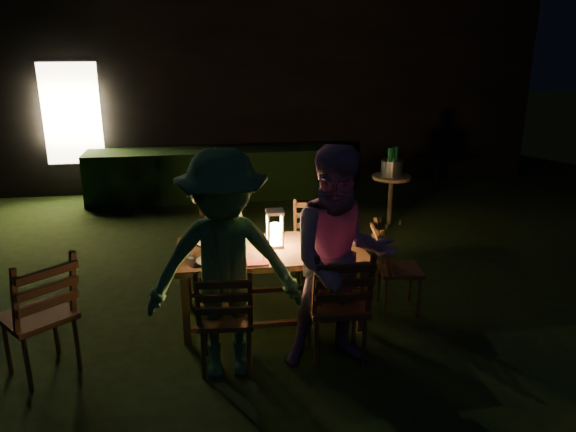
{
  "coord_description": "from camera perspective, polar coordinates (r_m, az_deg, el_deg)",
  "views": [
    {
      "loc": [
        -0.68,
        -5.21,
        2.59
      ],
      "look_at": [
        0.05,
        -0.21,
        0.93
      ],
      "focal_mm": 35.0,
      "sensor_mm": 36.0,
      "label": 1
    }
  ],
  "objects": [
    {
      "name": "garden_envelope",
      "position": [
        11.42,
        -5.01,
        13.02
      ],
      "size": [
        40.0,
        40.0,
        3.2
      ],
      "color": "black",
      "rests_on": "ground"
    },
    {
      "name": "dining_table",
      "position": [
        5.16,
        -1.79,
        -4.05
      ],
      "size": [
        1.71,
        0.86,
        0.71
      ],
      "rotation": [
        0.0,
        0.0,
        0.01
      ],
      "color": "#55351C",
      "rests_on": "ground"
    },
    {
      "name": "chair_near_left",
      "position": [
        4.59,
        -6.26,
        -11.95
      ],
      "size": [
        0.47,
        0.5,
        0.97
      ],
      "rotation": [
        0.0,
        0.0,
        -0.08
      ],
      "color": "#55351C",
      "rests_on": "ground"
    },
    {
      "name": "chair_near_right",
      "position": [
        4.69,
        5.0,
        -10.87
      ],
      "size": [
        0.49,
        0.52,
        1.05
      ],
      "rotation": [
        0.0,
        0.0,
        -0.03
      ],
      "color": "#55351C",
      "rests_on": "ground"
    },
    {
      "name": "chair_far_left",
      "position": [
        5.97,
        -6.94,
        -4.58
      ],
      "size": [
        0.49,
        0.51,
        0.97
      ],
      "rotation": [
        0.0,
        0.0,
        3.01
      ],
      "color": "#55351C",
      "rests_on": "ground"
    },
    {
      "name": "chair_far_right",
      "position": [
        6.08,
        2.53,
        -4.22
      ],
      "size": [
        0.44,
        0.46,
        0.9
      ],
      "rotation": [
        0.0,
        0.0,
        3.06
      ],
      "color": "#55351C",
      "rests_on": "ground"
    },
    {
      "name": "chair_end",
      "position": [
        5.58,
        10.99,
        -6.67
      ],
      "size": [
        0.48,
        0.46,
        0.92
      ],
      "rotation": [
        0.0,
        0.0,
        -1.69
      ],
      "color": "#55351C",
      "rests_on": "ground"
    },
    {
      "name": "chair_spare",
      "position": [
        4.89,
        -23.74,
        -11.1
      ],
      "size": [
        0.7,
        0.7,
        1.08
      ],
      "rotation": [
        0.0,
        0.0,
        0.68
      ],
      "color": "#55351C",
      "rests_on": "ground"
    },
    {
      "name": "person_house_side",
      "position": [
        5.86,
        -7.16,
        -0.27
      ],
      "size": [
        0.55,
        0.36,
        1.5
      ],
      "primitive_type": "imported",
      "rotation": [
        0.0,
        0.0,
        3.15
      ],
      "color": "white",
      "rests_on": "ground"
    },
    {
      "name": "person_opp_right",
      "position": [
        4.39,
        5.37,
        -4.49
      ],
      "size": [
        0.88,
        0.69,
        1.81
      ],
      "primitive_type": "imported",
      "rotation": [
        0.0,
        0.0,
        0.01
      ],
      "color": "#B27AA9",
      "rests_on": "ground"
    },
    {
      "name": "person_opp_left",
      "position": [
        4.27,
        -6.48,
        -5.17
      ],
      "size": [
        1.17,
        0.68,
        1.81
      ],
      "primitive_type": "imported",
      "rotation": [
        0.0,
        0.0,
        0.01
      ],
      "color": "#397341",
      "rests_on": "ground"
    },
    {
      "name": "lantern",
      "position": [
        5.13,
        -1.32,
        -1.46
      ],
      "size": [
        0.16,
        0.16,
        0.35
      ],
      "color": "white",
      "rests_on": "dining_table"
    },
    {
      "name": "plate_far_left",
      "position": [
        5.31,
        -8.0,
        -2.7
      ],
      "size": [
        0.25,
        0.25,
        0.01
      ],
      "primitive_type": "cylinder",
      "color": "white",
      "rests_on": "dining_table"
    },
    {
      "name": "plate_near_left",
      "position": [
        4.9,
        -7.89,
        -4.51
      ],
      "size": [
        0.25,
        0.25,
        0.01
      ],
      "primitive_type": "cylinder",
      "color": "white",
      "rests_on": "dining_table"
    },
    {
      "name": "plate_far_right",
      "position": [
        5.4,
        2.66,
        -2.14
      ],
      "size": [
        0.25,
        0.25,
        0.01
      ],
      "primitive_type": "cylinder",
      "color": "white",
      "rests_on": "dining_table"
    },
    {
      "name": "plate_near_right",
      "position": [
        5.0,
        3.65,
        -3.87
      ],
      "size": [
        0.25,
        0.25,
        0.01
      ],
      "primitive_type": "cylinder",
      "color": "white",
      "rests_on": "dining_table"
    },
    {
      "name": "wineglass_a",
      "position": [
        5.34,
        -5.37,
        -1.53
      ],
      "size": [
        0.06,
        0.06,
        0.18
      ],
      "primitive_type": null,
      "color": "#59070F",
      "rests_on": "dining_table"
    },
    {
      "name": "wineglass_b",
      "position": [
        4.96,
        -9.92,
        -3.3
      ],
      "size": [
        0.06,
        0.06,
        0.18
      ],
      "primitive_type": null,
      "color": "#59070F",
      "rests_on": "dining_table"
    },
    {
      "name": "wineglass_c",
      "position": [
        4.89,
        2.1,
        -3.36
      ],
      "size": [
        0.06,
        0.06,
        0.18
      ],
      "primitive_type": null,
      "color": "#59070F",
      "rests_on": "dining_table"
    },
    {
      "name": "wineglass_d",
      "position": [
        5.37,
        4.54,
        -1.38
      ],
      "size": [
        0.06,
        0.06,
        0.18
      ],
      "primitive_type": null,
      "color": "#59070F",
      "rests_on": "dining_table"
    },
    {
      "name": "wineglass_e",
      "position": [
        4.81,
        -2.55,
        -3.71
      ],
      "size": [
        0.06,
        0.06,
        0.18
      ],
      "primitive_type": null,
      "color": "silver",
      "rests_on": "dining_table"
    },
    {
      "name": "bottle_table",
      "position": [
        5.06,
        -4.62,
        -2.01
      ],
      "size": [
        0.07,
        0.07,
        0.28
      ],
      "primitive_type": "cylinder",
      "color": "#0F471E",
      "rests_on": "dining_table"
    },
    {
      "name": "napkin_left",
      "position": [
        4.82,
        -3.1,
        -4.74
      ],
      "size": [
        0.18,
        0.14,
        0.01
      ],
      "primitive_type": "cube",
      "color": "red",
      "rests_on": "dining_table"
    },
    {
      "name": "napkin_right",
      "position": [
        4.95,
        4.98,
        -4.16
      ],
      "size": [
        0.18,
        0.14,
        0.01
      ],
      "primitive_type": "cube",
      "color": "red",
      "rests_on": "dining_table"
    },
    {
      "name": "phone",
      "position": [
        4.82,
        -8.7,
        -4.95
      ],
      "size": [
        0.14,
        0.07,
        0.01
      ],
      "primitive_type": "cube",
      "color": "black",
      "rests_on": "dining_table"
    },
    {
      "name": "side_table",
      "position": [
        7.87,
        10.45,
        3.44
      ],
      "size": [
        0.53,
        0.53,
        0.71
      ],
      "color": "brown",
      "rests_on": "ground"
    },
    {
      "name": "ice_bucket",
      "position": [
        7.82,
        10.53,
        4.82
      ],
      "size": [
        0.3,
        0.3,
        0.22
      ],
      "primitive_type": "cylinder",
      "color": "#A5A8AD",
      "rests_on": "side_table"
    },
    {
      "name": "bottle_bucket_a",
      "position": [
        7.76,
        10.3,
        5.11
      ],
      "size": [
        0.07,
        0.07,
        0.32
      ],
      "primitive_type": "cylinder",
      "color": "#0F471E",
      "rests_on": "side_table"
    },
    {
      "name": "bottle_bucket_b",
      "position": [
        7.86,
        10.81,
        5.25
      ],
      "size": [
        0.07,
        0.07,
        0.32
      ],
      "primitive_type": "cylinder",
      "color": "#0F471E",
      "rests_on": "side_table"
    }
  ]
}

